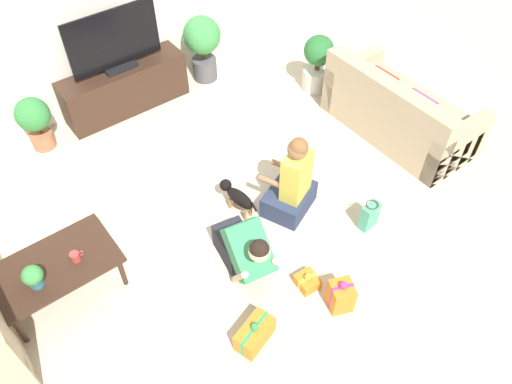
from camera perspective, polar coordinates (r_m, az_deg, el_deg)
name	(u,v)px	position (r m, az deg, el deg)	size (l,w,h in m)	color
ground_plane	(228,231)	(4.97, -3.20, -4.45)	(16.00, 16.00, 0.00)	beige
wall_back	(83,4)	(6.06, -19.13, 19.65)	(8.40, 0.06, 2.60)	white
sofa_right	(398,113)	(6.03, 15.88, 8.70)	(0.85, 1.74, 0.82)	tan
coffee_table	(55,267)	(4.61, -22.00, -8.00)	(1.04, 0.64, 0.40)	#382319
tv_console	(125,88)	(6.39, -14.73, 11.39)	(1.53, 0.40, 0.57)	#382319
tv	(115,44)	(6.06, -15.86, 16.00)	(1.10, 0.20, 0.72)	black
potted_plant_back_right	(203,43)	(6.62, -6.12, 16.62)	(0.47, 0.47, 0.87)	#4C4C51
potted_plant_back_left	(34,119)	(6.07, -24.00, 7.60)	(0.38, 0.38, 0.65)	#A36042
potted_plant_corner_right	(318,62)	(6.51, 7.07, 14.54)	(0.38, 0.38, 0.74)	beige
person_kneeling	(244,249)	(4.43, -1.36, -6.52)	(0.44, 0.80, 0.76)	#23232D
person_sitting	(292,185)	(4.91, 4.17, 0.83)	(0.64, 0.60, 0.96)	#283351
dog	(237,196)	(5.00, -2.21, -0.44)	(0.18, 0.52, 0.30)	black
gift_box_a	(307,281)	(4.59, 5.88, -10.12)	(0.20, 0.21, 0.17)	orange
gift_box_b	(255,334)	(4.26, -0.15, -15.89)	(0.39, 0.29, 0.26)	orange
gift_box_c	(341,296)	(4.44, 9.67, -11.60)	(0.26, 0.26, 0.35)	orange
gift_bag_a	(369,216)	(5.01, 12.83, -2.65)	(0.20, 0.14, 0.33)	#4CA384
mug	(76,257)	(4.50, -19.93, -6.95)	(0.12, 0.08, 0.09)	#B23D38
tabletop_plant	(33,276)	(4.41, -24.14, -8.79)	(0.17, 0.17, 0.22)	#336B84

